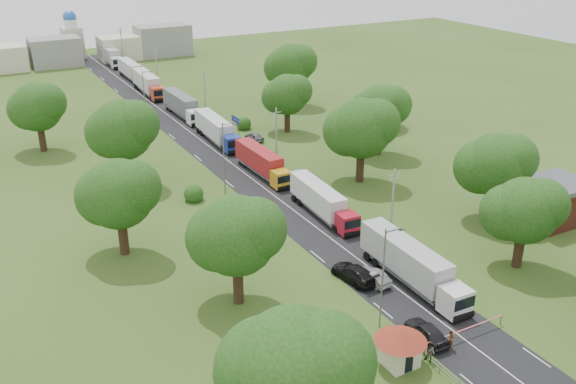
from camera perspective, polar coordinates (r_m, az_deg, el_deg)
ground at (r=77.23m, az=2.64°, el=-3.26°), size 260.00×260.00×0.00m
road at (r=93.37m, az=-3.73°, el=1.55°), size 8.00×200.00×0.04m
boom_barrier at (r=59.08m, az=14.42°, el=-12.19°), size 9.22×0.35×1.18m
guard_booth at (r=55.07m, az=9.94°, el=-13.03°), size 4.40×4.40×3.45m
info_sign at (r=107.30m, az=-4.69°, el=6.13°), size 0.12×3.10×4.10m
pole_1 at (r=72.93m, az=9.27°, el=-1.15°), size 1.60×0.24×9.00m
pole_2 at (r=94.89m, az=-1.05°, el=4.97°), size 1.60×0.24×9.00m
pole_3 at (r=119.41m, az=-7.39°, el=8.62°), size 1.60×0.24×9.00m
pole_4 at (r=145.19m, az=-11.60°, el=10.96°), size 1.60×0.24×9.00m
pole_5 at (r=171.67m, az=-14.56°, el=12.54°), size 1.60×0.24×9.00m
lamp_0 at (r=57.45m, az=8.56°, el=-7.23°), size 2.03×0.22×10.00m
lamp_1 at (r=85.10m, az=-5.64°, el=3.29°), size 2.03×0.22×10.00m
lamp_2 at (r=116.77m, az=-12.59°, el=8.37°), size 2.03×0.22×10.00m
tree_2 at (r=70.59m, az=20.23°, el=-1.51°), size 8.00×8.00×10.10m
tree_3 at (r=80.68m, az=17.95°, el=2.36°), size 8.80×8.80×11.07m
tree_4 at (r=88.87m, az=6.52°, el=5.69°), size 9.60×9.60×12.05m
tree_5 at (r=100.32m, az=8.14°, el=7.27°), size 8.80×8.80×11.07m
tree_6 at (r=110.62m, az=-0.11°, el=8.67°), size 8.00×8.00×10.10m
tree_7 at (r=127.37m, az=0.21°, el=11.20°), size 9.60×9.60×12.05m
tree_9 at (r=42.58m, az=0.49°, el=-15.38°), size 9.60×9.60×12.05m
tree_10 at (r=59.94m, az=-4.68°, el=-3.83°), size 8.80×8.80×11.07m
tree_11 at (r=70.98m, az=-14.88°, el=-0.12°), size 8.80×8.80×11.07m
tree_12 at (r=90.41m, az=-14.54°, el=5.39°), size 9.60×9.60×12.05m
tree_13 at (r=108.18m, az=-21.43°, el=7.07°), size 8.80×8.80×11.07m
house_brick at (r=84.18m, az=22.43°, el=-0.80°), size 8.60×6.60×5.20m
house_cream at (r=115.04m, az=7.77°, el=7.51°), size 10.08×10.08×5.80m
distant_town at (r=175.58m, az=-16.50°, el=12.16°), size 52.00×8.00×8.00m
church at (r=182.08m, az=-18.63°, el=12.89°), size 5.00×5.00×12.30m
truck_0 at (r=66.21m, az=10.88°, el=-6.31°), size 2.87×15.24×4.22m
truck_1 at (r=79.70m, az=2.99°, el=-0.80°), size 2.97×13.68×3.78m
truck_2 at (r=92.44m, az=-2.35°, el=2.68°), size 2.49×13.58×3.76m
truck_3 at (r=106.97m, az=-6.42°, el=5.53°), size 2.99×14.68×4.06m
truck_4 at (r=122.07m, az=-9.39°, el=7.61°), size 2.69×14.80×4.10m
truck_5 at (r=139.73m, az=-12.36°, el=9.40°), size 3.04×15.47×4.28m
truck_6 at (r=153.84m, az=-13.78°, el=10.45°), size 2.46×14.27×3.96m
truck_7 at (r=171.95m, az=-15.57°, el=11.62°), size 2.76×15.18×4.21m
car_lane_front at (r=59.05m, az=12.22°, el=-12.06°), size 2.25×4.90×1.63m
car_lane_mid at (r=66.47m, az=7.53°, el=-7.47°), size 1.96×4.46×1.42m
car_lane_rear at (r=66.63m, az=5.89°, el=-7.19°), size 3.03×5.92×1.64m
car_verge_near at (r=90.53m, az=1.20°, el=1.44°), size 3.05×6.00×1.62m
car_verge_far at (r=107.45m, az=-3.01°, el=4.92°), size 2.06×4.32×1.43m
pedestrian_near at (r=58.32m, az=14.29°, el=-12.67°), size 0.79×0.70×1.83m
pedestrian_booth at (r=56.51m, az=12.47°, el=-13.77°), size 0.97×1.09×1.84m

